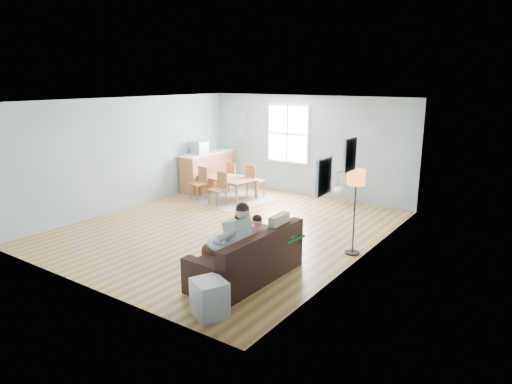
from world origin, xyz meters
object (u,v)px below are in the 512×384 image
Objects in this scene: storage_cube at (209,298)px; counter at (208,170)px; floor_lamp at (356,184)px; monitor at (199,148)px; father at (231,240)px; chair_se at (219,187)px; chair_sw at (200,181)px; baby_swing at (340,190)px; dining_table at (227,187)px; chair_nw at (234,175)px; chair_ne at (253,179)px; toddler at (253,233)px; sofa at (249,262)px.

counter is (-4.81, 5.58, 0.29)m from storage_cube.
floor_lamp is 6.04m from counter.
storage_cube is 7.15m from monitor.
father reaches higher than chair_se.
monitor is at bearing 131.92° from chair_sw.
floor_lamp is at bearing -61.18° from baby_swing.
chair_nw is at bearing 122.06° from dining_table.
chair_ne is at bearing -1.31° from counter.
father reaches higher than dining_table.
storage_cube is (0.30, -1.44, -0.44)m from toddler.
baby_swing reaches higher than storage_cube.
chair_ne reaches higher than chair_se.
father is at bearing -58.61° from chair_ne.
storage_cube is 6.29m from chair_sw.
chair_nw is 3.07m from baby_swing.
chair_sw reaches higher than dining_table.
monitor is 0.42× the size of baby_swing.
counter reaches higher than sofa.
dining_table is (-3.40, 3.64, -0.42)m from toddler.
chair_sw is 2.06× the size of monitor.
chair_sw is 1.15m from chair_nw.
chair_sw is 3.66m from baby_swing.
storage_cube is 0.30× the size of counter.
chair_sw reaches higher than chair_nw.
father is 1.64× the size of toddler.
sofa is 6.31m from counter.
chair_sw is (-4.02, 3.38, 0.18)m from sofa.
toddler is 0.96× the size of chair_sw.
chair_sw reaches higher than storage_cube.
baby_swing is (3.04, 0.44, -0.08)m from chair_nw.
chair_se is at bearing -103.67° from chair_ne.
father is 2.31× the size of storage_cube.
chair_se reaches higher than storage_cube.
sofa is 4.52m from chair_se.
toddler is 1.54m from storage_cube.
dining_table is at bearing 133.06° from toddler.
toddler reaches higher than baby_swing.
counter reaches higher than storage_cube.
counter is (-4.57, 4.33, 0.25)m from sofa.
storage_cube is at bearing -102.15° from floor_lamp.
toddler reaches higher than chair_ne.
counter is (-1.37, 1.15, 0.08)m from chair_se.
monitor reaches higher than father.
floor_lamp is at bearing 60.61° from toddler.
monitor is (0.02, -0.36, 0.71)m from counter.
monitor is at bearing 132.53° from storage_cube.
dining_table is at bearing -67.50° from chair_nw.
floor_lamp reaches higher than chair_ne.
father reaches higher than chair_ne.
baby_swing is (3.87, 0.60, -0.16)m from counter.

